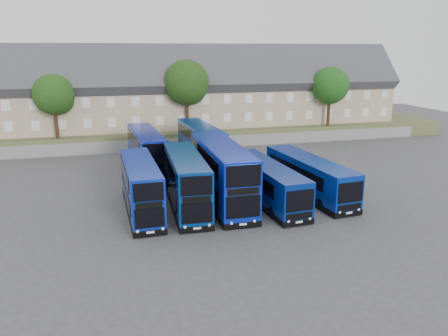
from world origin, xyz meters
TOP-DOWN VIEW (x-y plane):
  - ground at (0.00, 0.00)m, footprint 120.00×120.00m
  - retaining_wall at (0.00, 24.00)m, footprint 70.00×0.40m
  - earth_bank at (0.00, 34.00)m, footprint 80.00×20.00m
  - terrace_row at (3.00, 30.00)m, footprint 60.00×10.40m
  - dd_front_left at (-5.81, 2.45)m, footprint 2.63×10.24m
  - dd_front_mid at (-2.25, 2.64)m, footprint 2.90×10.93m
  - dd_front_right at (0.85, 3.27)m, footprint 2.89×12.34m
  - dd_rear_left at (-4.36, 13.83)m, footprint 3.24×11.10m
  - dd_rear_right at (1.63, 15.30)m, footprint 3.34×11.37m
  - coach_east_a at (4.50, 2.38)m, footprint 3.17×11.92m
  - coach_east_b at (8.68, 3.11)m, footprint 3.65×12.07m
  - tree_west at (-13.85, 25.10)m, footprint 4.80×4.80m
  - tree_mid at (2.15, 25.60)m, footprint 5.76×5.76m
  - tree_east at (22.15, 25.10)m, footprint 5.12×5.12m
  - tree_far at (28.15, 32.10)m, footprint 5.44×5.44m

SIDE VIEW (x-z plane):
  - ground at x=0.00m, z-range 0.00..0.00m
  - retaining_wall at x=0.00m, z-range 0.00..1.50m
  - earth_bank at x=0.00m, z-range 0.00..2.00m
  - coach_east_a at x=4.50m, z-range -0.03..3.19m
  - coach_east_b at x=8.68m, z-range -0.03..3.22m
  - dd_front_left at x=-5.81m, z-range -0.04..4.00m
  - dd_front_mid at x=-2.25m, z-range -0.04..4.27m
  - dd_rear_left at x=-4.36m, z-range -0.04..4.31m
  - dd_rear_right at x=1.63m, z-range -0.04..4.42m
  - dd_front_right at x=0.85m, z-range -0.04..4.86m
  - terrace_row at x=3.00m, z-range 1.00..12.20m
  - tree_west at x=-13.85m, z-range 3.23..10.88m
  - tree_east at x=22.15m, z-range 3.31..11.47m
  - tree_far at x=28.15m, z-range 3.39..12.06m
  - tree_mid at x=2.15m, z-range 3.48..12.66m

